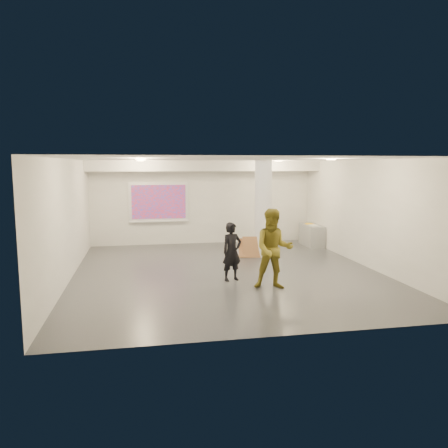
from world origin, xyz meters
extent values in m
cube|color=#36383E|center=(0.00, 0.00, 0.00)|extent=(8.00, 9.00, 0.01)
cube|color=white|center=(0.00, 0.00, 3.00)|extent=(8.00, 9.00, 0.01)
cube|color=silver|center=(0.00, 4.50, 1.50)|extent=(8.00, 0.01, 3.00)
cube|color=silver|center=(0.00, -4.50, 1.50)|extent=(8.00, 0.01, 3.00)
cube|color=silver|center=(-4.00, 0.00, 1.50)|extent=(0.01, 9.00, 3.00)
cube|color=silver|center=(4.00, 0.00, 1.50)|extent=(0.01, 9.00, 3.00)
cube|color=silver|center=(0.00, 3.95, 2.82)|extent=(8.00, 1.10, 0.36)
cylinder|color=#FFD68F|center=(-2.20, 2.50, 2.98)|extent=(0.22, 0.22, 0.02)
cylinder|color=#FFD68F|center=(2.20, 2.50, 2.98)|extent=(0.22, 0.22, 0.02)
cylinder|color=#FFD68F|center=(-2.20, -1.50, 2.98)|extent=(0.22, 0.22, 0.02)
cylinder|color=#FFD68F|center=(2.20, -1.50, 2.98)|extent=(0.22, 0.22, 0.02)
cylinder|color=white|center=(1.50, 1.80, 1.50)|extent=(0.52, 0.52, 3.00)
cube|color=white|center=(-1.60, 4.46, 1.55)|extent=(2.10, 0.06, 1.40)
cube|color=#1249B4|center=(-1.60, 4.42, 1.55)|extent=(1.90, 0.01, 1.20)
cube|color=white|center=(-1.60, 4.40, 0.85)|extent=(2.10, 0.08, 0.04)
cube|color=gray|center=(3.72, 3.25, 0.38)|extent=(0.57, 1.30, 0.75)
cube|color=white|center=(3.71, 3.13, 0.76)|extent=(0.29, 0.34, 0.02)
cube|color=#FFC701|center=(3.68, 3.37, 0.76)|extent=(0.27, 0.32, 0.03)
cube|color=#9F6B41|center=(1.13, 1.68, 0.33)|extent=(0.61, 0.23, 0.66)
cube|color=#9F6B41|center=(1.00, 1.75, 0.29)|extent=(0.57, 0.29, 0.59)
imported|color=black|center=(-0.04, -0.85, 0.73)|extent=(0.62, 0.51, 1.45)
imported|color=olive|center=(0.76, -1.72, 0.93)|extent=(1.03, 0.88, 1.86)
camera|label=1|loc=(-2.20, -11.21, 2.85)|focal=35.00mm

